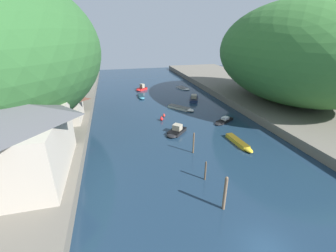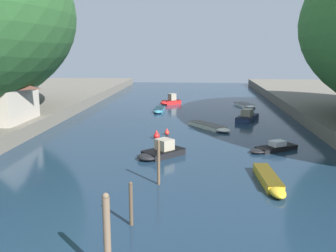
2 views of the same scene
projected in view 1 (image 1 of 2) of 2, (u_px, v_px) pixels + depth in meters
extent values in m
plane|color=#192D42|center=(170.00, 118.00, 44.57)|extent=(130.00, 130.00, 0.00)
cube|color=#666056|center=(23.00, 128.00, 38.38)|extent=(22.00, 120.00, 1.49)
cube|color=#666056|center=(283.00, 105.00, 50.17)|extent=(22.00, 120.00, 1.49)
ellipsoid|color=#387033|center=(298.00, 53.00, 46.20)|extent=(29.08, 40.71, 20.70)
cube|color=#B2A899|center=(15.00, 149.00, 23.42)|extent=(9.76, 12.53, 6.40)
pyramid|color=#4C4C51|center=(3.00, 110.00, 21.75)|extent=(10.54, 13.54, 2.12)
cube|color=#B2A899|center=(58.00, 111.00, 38.70)|extent=(7.65, 7.19, 3.56)
pyramid|color=brown|center=(55.00, 97.00, 37.70)|extent=(8.27, 7.76, 1.55)
cube|color=black|center=(177.00, 131.00, 38.07)|extent=(3.85, 3.92, 0.54)
ellipsoid|color=black|center=(172.00, 135.00, 36.65)|extent=(2.56, 2.56, 0.54)
cube|color=black|center=(177.00, 130.00, 37.96)|extent=(3.92, 3.99, 0.03)
cube|color=#9E937F|center=(177.00, 127.00, 37.87)|extent=(1.84, 1.84, 0.96)
cube|color=gold|center=(237.00, 141.00, 34.63)|extent=(1.39, 4.99, 0.57)
ellipsoid|color=gold|center=(247.00, 149.00, 32.47)|extent=(1.19, 2.52, 0.57)
cube|color=#4C3E0E|center=(237.00, 140.00, 34.51)|extent=(1.41, 5.09, 0.03)
cube|color=teal|center=(141.00, 96.00, 58.79)|extent=(1.27, 4.03, 0.48)
ellipsoid|color=teal|center=(142.00, 98.00, 56.99)|extent=(1.21, 2.01, 0.48)
cube|color=#132A33|center=(141.00, 95.00, 58.69)|extent=(1.30, 4.11, 0.03)
cube|color=red|center=(142.00, 89.00, 65.44)|extent=(3.24, 3.03, 0.66)
ellipsoid|color=red|center=(139.00, 90.00, 64.37)|extent=(2.06, 2.06, 0.66)
cube|color=#450A0A|center=(142.00, 88.00, 65.30)|extent=(3.30, 3.09, 0.03)
cube|color=#9E937F|center=(142.00, 86.00, 65.15)|extent=(1.47, 1.48, 1.14)
cube|color=silver|center=(179.00, 108.00, 49.99)|extent=(4.49, 5.04, 0.46)
ellipsoid|color=silver|center=(189.00, 110.00, 48.56)|extent=(2.82, 2.98, 0.46)
cube|color=#504E4A|center=(179.00, 107.00, 49.90)|extent=(4.58, 5.14, 0.03)
cube|color=black|center=(225.00, 121.00, 42.84)|extent=(4.12, 3.29, 0.38)
ellipsoid|color=black|center=(219.00, 123.00, 41.53)|extent=(2.40, 2.19, 0.38)
cube|color=black|center=(225.00, 120.00, 42.76)|extent=(4.20, 3.36, 0.03)
cube|color=silver|center=(225.00, 118.00, 42.75)|extent=(1.70, 1.58, 0.51)
cube|color=white|center=(182.00, 88.00, 67.43)|extent=(3.08, 4.46, 0.38)
ellipsoid|color=white|center=(187.00, 89.00, 65.86)|extent=(2.33, 2.50, 0.38)
cube|color=#525252|center=(182.00, 87.00, 67.35)|extent=(3.14, 4.55, 0.03)
cube|color=navy|center=(194.00, 99.00, 55.63)|extent=(3.53, 4.98, 0.62)
ellipsoid|color=navy|center=(194.00, 97.00, 57.73)|extent=(2.53, 2.82, 0.62)
cube|color=black|center=(194.00, 98.00, 55.51)|extent=(3.60, 5.08, 0.03)
cube|color=#9E937F|center=(194.00, 97.00, 55.20)|extent=(1.83, 2.00, 0.93)
cylinder|color=brown|center=(225.00, 194.00, 21.24)|extent=(0.31, 0.31, 3.56)
sphere|color=brown|center=(227.00, 178.00, 20.52)|extent=(0.28, 0.28, 0.28)
cylinder|color=#4C3D2D|center=(205.00, 171.00, 25.79)|extent=(0.21, 0.21, 2.32)
sphere|color=#4C3D2D|center=(206.00, 162.00, 25.32)|extent=(0.19, 0.19, 0.19)
cylinder|color=brown|center=(194.00, 143.00, 31.37)|extent=(0.21, 0.21, 3.03)
sphere|color=brown|center=(194.00, 133.00, 30.76)|extent=(0.18, 0.18, 0.18)
sphere|color=red|center=(164.00, 116.00, 45.19)|extent=(0.52, 0.52, 0.52)
cone|color=red|center=(164.00, 114.00, 45.04)|extent=(0.26, 0.26, 0.26)
sphere|color=red|center=(162.00, 119.00, 43.26)|extent=(0.66, 0.66, 0.66)
cone|color=red|center=(161.00, 117.00, 43.07)|extent=(0.33, 0.33, 0.33)
cylinder|color=#282D3D|center=(65.00, 173.00, 24.18)|extent=(0.13, 0.13, 0.85)
cylinder|color=#282D3D|center=(66.00, 172.00, 24.34)|extent=(0.13, 0.13, 0.85)
cube|color=#B2231E|center=(64.00, 167.00, 23.97)|extent=(0.23, 0.38, 0.62)
sphere|color=tan|center=(64.00, 163.00, 23.80)|extent=(0.22, 0.22, 0.22)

